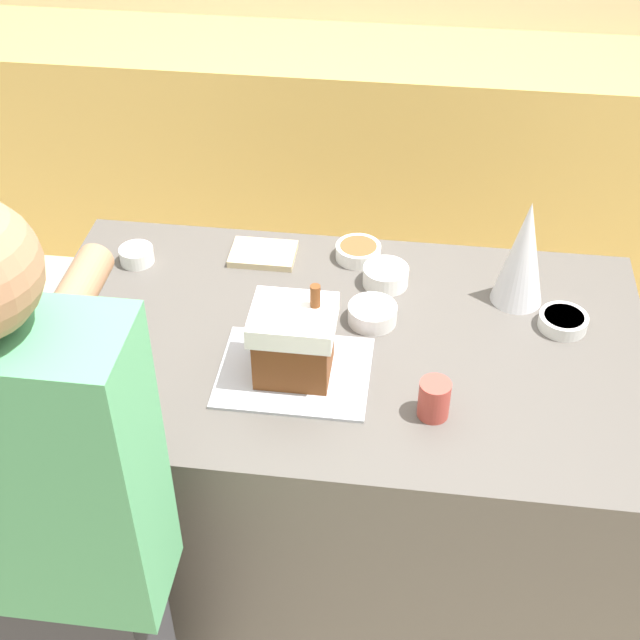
% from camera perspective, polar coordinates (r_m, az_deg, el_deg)
% --- Properties ---
extents(ground_plane, '(12.00, 12.00, 0.00)m').
position_cam_1_polar(ground_plane, '(2.95, 0.89, -15.43)').
color(ground_plane, '#C6B28E').
extents(back_cabinet_block, '(6.00, 0.60, 0.95)m').
position_cam_1_polar(back_cabinet_block, '(4.03, 4.04, 10.52)').
color(back_cabinet_block, tan).
rests_on(back_cabinet_block, ground_plane).
extents(kitchen_island, '(1.56, 0.92, 0.95)m').
position_cam_1_polar(kitchen_island, '(2.58, 0.99, -9.33)').
color(kitchen_island, '#514C47').
rests_on(kitchen_island, ground_plane).
extents(baking_tray, '(0.36, 0.29, 0.01)m').
position_cam_1_polar(baking_tray, '(2.15, -1.65, -3.37)').
color(baking_tray, '#B2B2BC').
rests_on(baking_tray, kitchen_island).
extents(gingerbread_house, '(0.20, 0.17, 0.24)m').
position_cam_1_polar(gingerbread_house, '(2.08, -1.69, -1.31)').
color(gingerbread_house, brown).
rests_on(gingerbread_house, baking_tray).
extents(decorative_tree, '(0.14, 0.14, 0.30)m').
position_cam_1_polar(decorative_tree, '(2.34, 12.90, 4.21)').
color(decorative_tree, silver).
rests_on(decorative_tree, kitchen_island).
extents(candy_bowl_front_corner, '(0.12, 0.12, 0.04)m').
position_cam_1_polar(candy_bowl_front_corner, '(2.35, 15.30, -0.05)').
color(candy_bowl_front_corner, silver).
rests_on(candy_bowl_front_corner, kitchen_island).
extents(candy_bowl_far_right, '(0.13, 0.13, 0.04)m').
position_cam_1_polar(candy_bowl_far_right, '(2.51, 2.46, 4.43)').
color(candy_bowl_far_right, white).
rests_on(candy_bowl_far_right, kitchen_island).
extents(candy_bowl_beside_tree, '(0.09, 0.09, 0.04)m').
position_cam_1_polar(candy_bowl_beside_tree, '(2.54, -11.66, 4.13)').
color(candy_bowl_beside_tree, white).
rests_on(candy_bowl_beside_tree, kitchen_island).
extents(candy_bowl_near_tray_left, '(0.13, 0.13, 0.05)m').
position_cam_1_polar(candy_bowl_near_tray_left, '(2.29, 3.38, 0.45)').
color(candy_bowl_near_tray_left, silver).
rests_on(candy_bowl_near_tray_left, kitchen_island).
extents(candy_bowl_near_tray_right, '(0.12, 0.12, 0.05)m').
position_cam_1_polar(candy_bowl_near_tray_right, '(2.41, 4.22, 2.88)').
color(candy_bowl_near_tray_right, white).
rests_on(candy_bowl_near_tray_right, kitchen_island).
extents(cookbook, '(0.18, 0.13, 0.02)m').
position_cam_1_polar(cookbook, '(2.53, -3.66, 4.24)').
color(cookbook, '#CCB78C').
rests_on(cookbook, kitchen_island).
extents(mug, '(0.07, 0.07, 0.10)m').
position_cam_1_polar(mug, '(2.03, 7.32, -5.05)').
color(mug, '#B24238').
rests_on(mug, kitchen_island).
extents(person, '(0.46, 0.57, 1.74)m').
position_cam_1_polar(person, '(1.94, -16.39, -14.46)').
color(person, '#333338').
rests_on(person, ground_plane).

